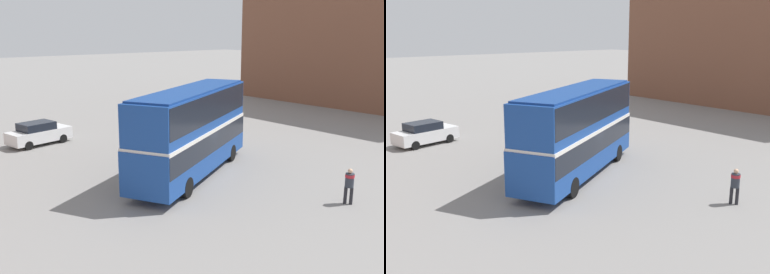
% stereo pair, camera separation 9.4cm
% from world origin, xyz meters
% --- Properties ---
extents(ground_plane, '(240.00, 240.00, 0.00)m').
position_xyz_m(ground_plane, '(0.00, 0.00, 0.00)').
color(ground_plane, gray).
extents(building_row_right, '(8.35, 29.40, 16.95)m').
position_xyz_m(building_row_right, '(29.54, 6.14, 8.48)').
color(building_row_right, brown).
rests_on(building_row_right, ground_plane).
extents(double_decker_bus, '(11.08, 7.23, 4.88)m').
position_xyz_m(double_decker_bus, '(0.07, 0.22, 2.78)').
color(double_decker_bus, '#194293').
rests_on(double_decker_bus, ground_plane).
extents(pedestrian_foreground, '(0.56, 0.56, 1.73)m').
position_xyz_m(pedestrian_foreground, '(2.81, -7.86, 1.06)').
color(pedestrian_foreground, '#232328').
rests_on(pedestrian_foreground, ground_plane).
extents(parked_car_kerb_near, '(4.63, 2.52, 1.63)m').
position_xyz_m(parked_car_kerb_near, '(-3.76, 12.57, 0.82)').
color(parked_car_kerb_near, silver).
rests_on(parked_car_kerb_near, ground_plane).
extents(parked_car_kerb_far, '(4.64, 2.79, 1.44)m').
position_xyz_m(parked_car_kerb_far, '(11.28, 16.32, 0.73)').
color(parked_car_kerb_far, black).
rests_on(parked_car_kerb_far, ground_plane).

